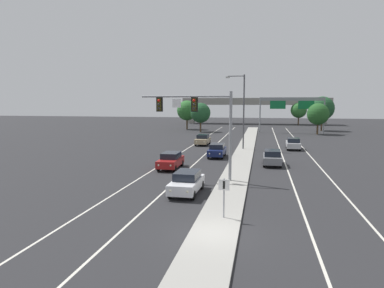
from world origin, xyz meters
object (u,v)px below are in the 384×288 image
Objects in this scene: car_oncoming_white at (187,182)px; car_oncoming_red at (171,160)px; median_sign_post at (224,192)px; car_receding_silver at (293,143)px; tree_far_left_a at (187,110)px; tree_far_right_c at (299,110)px; car_oncoming_navy at (217,150)px; street_lamp_median at (242,107)px; car_oncoming_tan at (203,140)px; tree_far_right_a at (318,114)px; highway_sign_gantry at (292,104)px; car_receding_grey at (272,157)px; tree_far_left_b at (201,113)px; overhead_signal_mast at (201,116)px; tree_far_right_b at (322,108)px.

car_oncoming_red is at bearing 111.63° from car_oncoming_white.
car_oncoming_red is (-6.74, 14.12, -0.77)m from median_sign_post.
tree_far_left_a reaches higher than car_receding_silver.
car_oncoming_navy is at bearing -103.72° from tree_far_right_c.
street_lamp_median is 2.23× the size of car_oncoming_tan.
car_oncoming_navy is at bearing -116.05° from tree_far_right_a.
car_receding_silver is at bearing -105.44° from tree_far_right_a.
tree_far_right_c is at bearing 77.01° from street_lamp_median.
highway_sign_gantry is (8.70, 28.45, 0.37)m from street_lamp_median.
car_oncoming_white is 16.99m from car_oncoming_navy.
car_receding_grey is 40.38m from highway_sign_gantry.
highway_sign_gantry is (11.17, 35.52, 5.34)m from car_oncoming_navy.
tree_far_left_b is at bearing 98.86° from car_oncoming_white.
overhead_signal_mast reaches higher than tree_far_right_a.
car_oncoming_navy is 12.90m from car_receding_silver.
car_oncoming_navy is 11.86m from car_oncoming_tan.
car_oncoming_white is 9.60m from car_oncoming_red.
street_lamp_median is at bearing -114.07° from tree_far_right_b.
tree_far_right_c is (11.99, 84.40, 2.62)m from median_sign_post.
car_oncoming_red is at bearing -111.66° from street_lamp_median.
overhead_signal_mast is at bearing -109.06° from tree_far_right_a.
median_sign_post is 85.29m from tree_far_right_c.
street_lamp_median is at bearing 84.13° from car_oncoming_white.
tree_far_left_a reaches higher than car_oncoming_red.
tree_far_right_a is at bearing 62.21° from street_lamp_median.
tree_far_left_a is 1.07× the size of tree_far_right_c.
car_oncoming_navy is at bearing 89.98° from car_oncoming_white.
tree_far_left_b is (-4.50, 42.69, 3.30)m from car_oncoming_red.
highway_sign_gantry reaches higher than car_oncoming_white.
car_receding_silver is 0.66× the size of tree_far_left_a.
highway_sign_gantry is at bearing 58.62° from car_oncoming_tan.
car_receding_grey is 0.71× the size of tree_far_right_a.
car_receding_grey is at bearing -69.75° from tree_far_left_b.
car_oncoming_navy is (-2.47, -7.07, -4.97)m from street_lamp_median.
car_oncoming_white is 0.58× the size of tree_far_right_b.
median_sign_post is 0.17× the size of highway_sign_gantry.
median_sign_post is at bearing -81.78° from car_oncoming_navy.
highway_sign_gantry reaches higher than car_oncoming_tan.
median_sign_post is 29.57m from street_lamp_median.
car_receding_silver is 31.35m from tree_far_left_b.
street_lamp_median is at bearing -102.99° from tree_far_right_c.
tree_far_right_c is at bearing 83.84° from car_receding_silver.
median_sign_post reaches higher than car_oncoming_navy.
street_lamp_median reaches higher than car_receding_silver.
street_lamp_median is 29.53m from tree_far_left_b.
median_sign_post is at bearing -58.32° from car_oncoming_white.
tree_far_left_a is (-12.41, 57.84, 3.66)m from car_oncoming_white.
car_oncoming_white and car_receding_grey have the same top height.
tree_far_right_b reaches higher than car_oncoming_navy.
tree_far_right_b is (12.10, 46.88, 4.24)m from car_receding_grey.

